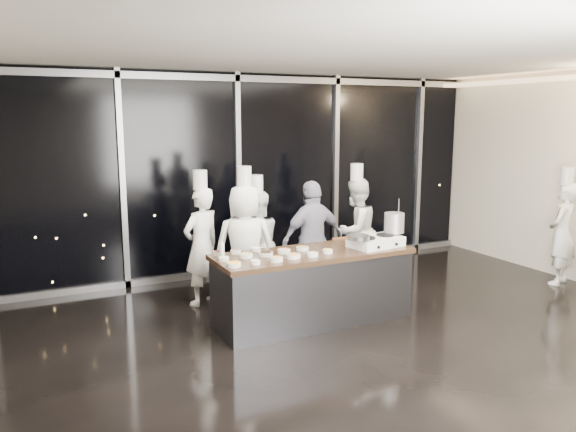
# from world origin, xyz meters

# --- Properties ---
(ground) EXTENTS (9.00, 9.00, 0.00)m
(ground) POSITION_xyz_m (0.00, 0.00, 0.00)
(ground) COLOR black
(ground) RESTS_ON ground
(room_shell) EXTENTS (9.02, 7.02, 3.21)m
(room_shell) POSITION_xyz_m (0.18, 0.00, 2.25)
(room_shell) COLOR beige
(room_shell) RESTS_ON ground
(window_wall) EXTENTS (8.90, 0.11, 3.20)m
(window_wall) POSITION_xyz_m (0.00, 3.43, 1.60)
(window_wall) COLOR black
(window_wall) RESTS_ON ground
(demo_counter) EXTENTS (2.46, 0.86, 0.90)m
(demo_counter) POSITION_xyz_m (0.00, 0.90, 0.45)
(demo_counter) COLOR #35353A
(demo_counter) RESTS_ON ground
(stove) EXTENTS (0.71, 0.50, 0.14)m
(stove) POSITION_xyz_m (0.84, 0.78, 0.96)
(stove) COLOR white
(stove) RESTS_ON demo_counter
(frying_pan) EXTENTS (0.52, 0.33, 0.05)m
(frying_pan) POSITION_xyz_m (0.51, 0.71, 1.06)
(frying_pan) COLOR slate
(frying_pan) RESTS_ON stove
(stock_pot) EXTENTS (0.29, 0.29, 0.26)m
(stock_pot) POSITION_xyz_m (1.16, 0.84, 1.17)
(stock_pot) COLOR #B3B3B5
(stock_pot) RESTS_ON stove
(prep_bowls) EXTENTS (1.38, 0.71, 0.05)m
(prep_bowls) POSITION_xyz_m (-0.61, 0.89, 0.93)
(prep_bowls) COLOR silver
(prep_bowls) RESTS_ON demo_counter
(squeeze_bottle) EXTENTS (0.06, 0.06, 0.21)m
(squeeze_bottle) POSITION_xyz_m (-1.10, 1.09, 1.00)
(squeeze_bottle) COLOR silver
(squeeze_bottle) RESTS_ON demo_counter
(chef_far_left) EXTENTS (0.69, 0.58, 1.83)m
(chef_far_left) POSITION_xyz_m (-1.01, 2.17, 0.82)
(chef_far_left) COLOR white
(chef_far_left) RESTS_ON ground
(chef_left) EXTENTS (0.91, 0.71, 1.89)m
(chef_left) POSITION_xyz_m (-0.54, 1.79, 0.84)
(chef_left) COLOR white
(chef_left) RESTS_ON ground
(chef_center) EXTENTS (0.75, 0.59, 1.72)m
(chef_center) POSITION_xyz_m (-0.19, 2.22, 0.76)
(chef_center) COLOR white
(chef_center) RESTS_ON ground
(guest) EXTENTS (1.00, 0.48, 1.65)m
(guest) POSITION_xyz_m (0.48, 1.78, 0.83)
(guest) COLOR black
(guest) RESTS_ON ground
(chef_right) EXTENTS (0.92, 0.81, 1.83)m
(chef_right) POSITION_xyz_m (1.41, 2.14, 0.81)
(chef_right) COLOR white
(chef_right) RESTS_ON ground
(chef_side) EXTENTS (0.67, 0.56, 1.78)m
(chef_side) POSITION_xyz_m (4.14, 0.66, 0.80)
(chef_side) COLOR white
(chef_side) RESTS_ON ground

